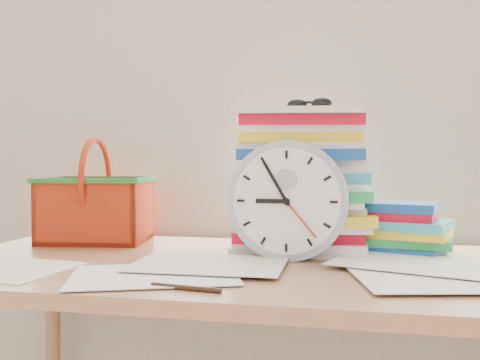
% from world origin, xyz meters
% --- Properties ---
extents(curtain, '(2.40, 0.01, 2.50)m').
position_xyz_m(curtain, '(0.00, 1.98, 1.30)').
color(curtain, beige).
rests_on(curtain, room_shell).
extents(desk, '(1.40, 0.70, 0.75)m').
position_xyz_m(desk, '(0.00, 1.60, 0.68)').
color(desk, '#A16E4B').
rests_on(desk, ground).
extents(paper_stack, '(0.37, 0.31, 0.35)m').
position_xyz_m(paper_stack, '(0.12, 1.80, 0.93)').
color(paper_stack, white).
rests_on(paper_stack, desk).
extents(clock, '(0.27, 0.05, 0.27)m').
position_xyz_m(clock, '(0.10, 1.65, 0.89)').
color(clock, '#A3A6B5').
rests_on(clock, desk).
extents(sunglasses, '(0.16, 0.15, 0.03)m').
position_xyz_m(sunglasses, '(0.14, 1.76, 1.12)').
color(sunglasses, black).
rests_on(sunglasses, paper_stack).
extents(book_stack, '(0.29, 0.24, 0.13)m').
position_xyz_m(book_stack, '(0.35, 1.79, 0.81)').
color(book_stack, white).
rests_on(book_stack, desk).
extents(basket, '(0.32, 0.26, 0.29)m').
position_xyz_m(basket, '(-0.46, 1.81, 0.89)').
color(basket, red).
rests_on(basket, desk).
extents(pen, '(0.13, 0.03, 0.01)m').
position_xyz_m(pen, '(-0.04, 1.32, 0.75)').
color(pen, black).
rests_on(pen, desk).
extents(scattered_papers, '(1.26, 0.42, 0.02)m').
position_xyz_m(scattered_papers, '(0.00, 1.60, 0.76)').
color(scattered_papers, white).
rests_on(scattered_papers, desk).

